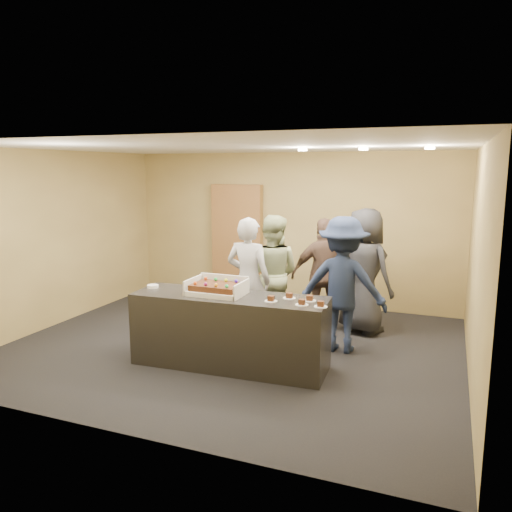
{
  "coord_description": "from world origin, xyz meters",
  "views": [
    {
      "loc": [
        2.68,
        -6.02,
        2.43
      ],
      "look_at": [
        0.33,
        0.0,
        1.29
      ],
      "focal_mm": 35.0,
      "sensor_mm": 36.0,
      "label": 1
    }
  ],
  "objects_px": {
    "cake_box": "(218,290)",
    "person_dark_suit": "(364,271)",
    "sheet_cake": "(217,287)",
    "plate_stack": "(153,286)",
    "person_brown_extra": "(325,275)",
    "serving_counter": "(230,331)",
    "person_sage_man": "(272,274)",
    "storage_cabinet": "(237,242)",
    "person_server_grey": "(248,280)",
    "person_navy_man": "(343,285)"
  },
  "relations": [
    {
      "from": "person_brown_extra",
      "to": "cake_box",
      "type": "bearing_deg",
      "value": 41.62
    },
    {
      "from": "cake_box",
      "to": "person_sage_man",
      "type": "xyz_separation_m",
      "value": [
        0.2,
        1.42,
        -0.07
      ]
    },
    {
      "from": "person_navy_man",
      "to": "person_brown_extra",
      "type": "bearing_deg",
      "value": -61.03
    },
    {
      "from": "person_navy_man",
      "to": "person_brown_extra",
      "type": "relative_size",
      "value": 1.06
    },
    {
      "from": "person_brown_extra",
      "to": "person_navy_man",
      "type": "bearing_deg",
      "value": 98.27
    },
    {
      "from": "sheet_cake",
      "to": "person_sage_man",
      "type": "xyz_separation_m",
      "value": [
        0.2,
        1.45,
        -0.12
      ]
    },
    {
      "from": "storage_cabinet",
      "to": "person_dark_suit",
      "type": "height_order",
      "value": "storage_cabinet"
    },
    {
      "from": "cake_box",
      "to": "person_dark_suit",
      "type": "distance_m",
      "value": 2.42
    },
    {
      "from": "cake_box",
      "to": "person_dark_suit",
      "type": "relative_size",
      "value": 0.37
    },
    {
      "from": "sheet_cake",
      "to": "person_navy_man",
      "type": "bearing_deg",
      "value": 38.02
    },
    {
      "from": "cake_box",
      "to": "person_dark_suit",
      "type": "height_order",
      "value": "person_dark_suit"
    },
    {
      "from": "person_server_grey",
      "to": "serving_counter",
      "type": "bearing_deg",
      "value": 99.82
    },
    {
      "from": "sheet_cake",
      "to": "plate_stack",
      "type": "distance_m",
      "value": 0.93
    },
    {
      "from": "sheet_cake",
      "to": "person_sage_man",
      "type": "relative_size",
      "value": 0.33
    },
    {
      "from": "storage_cabinet",
      "to": "person_dark_suit",
      "type": "xyz_separation_m",
      "value": [
        2.54,
        -1.13,
        -0.14
      ]
    },
    {
      "from": "person_sage_man",
      "to": "serving_counter",
      "type": "bearing_deg",
      "value": 82.81
    },
    {
      "from": "cake_box",
      "to": "person_brown_extra",
      "type": "height_order",
      "value": "person_brown_extra"
    },
    {
      "from": "storage_cabinet",
      "to": "sheet_cake",
      "type": "height_order",
      "value": "storage_cabinet"
    },
    {
      "from": "storage_cabinet",
      "to": "person_sage_man",
      "type": "relative_size",
      "value": 1.21
    },
    {
      "from": "sheet_cake",
      "to": "person_sage_man",
      "type": "bearing_deg",
      "value": 82.08
    },
    {
      "from": "storage_cabinet",
      "to": "person_brown_extra",
      "type": "relative_size",
      "value": 1.25
    },
    {
      "from": "cake_box",
      "to": "sheet_cake",
      "type": "bearing_deg",
      "value": -90.92
    },
    {
      "from": "serving_counter",
      "to": "person_brown_extra",
      "type": "xyz_separation_m",
      "value": [
        0.75,
        1.81,
        0.4
      ]
    },
    {
      "from": "serving_counter",
      "to": "person_dark_suit",
      "type": "xyz_separation_m",
      "value": [
        1.31,
        1.94,
        0.48
      ]
    },
    {
      "from": "sheet_cake",
      "to": "cake_box",
      "type": "bearing_deg",
      "value": 89.08
    },
    {
      "from": "sheet_cake",
      "to": "person_server_grey",
      "type": "height_order",
      "value": "person_server_grey"
    },
    {
      "from": "storage_cabinet",
      "to": "person_server_grey",
      "type": "height_order",
      "value": "storage_cabinet"
    },
    {
      "from": "sheet_cake",
      "to": "person_brown_extra",
      "type": "height_order",
      "value": "person_brown_extra"
    },
    {
      "from": "cake_box",
      "to": "person_dark_suit",
      "type": "bearing_deg",
      "value": 52.23
    },
    {
      "from": "plate_stack",
      "to": "serving_counter",
      "type": "bearing_deg",
      "value": -0.35
    },
    {
      "from": "person_dark_suit",
      "to": "sheet_cake",
      "type": "bearing_deg",
      "value": 82.28
    },
    {
      "from": "person_sage_man",
      "to": "cake_box",
      "type": "bearing_deg",
      "value": 76.05
    },
    {
      "from": "person_brown_extra",
      "to": "person_dark_suit",
      "type": "xyz_separation_m",
      "value": [
        0.56,
        0.13,
        0.08
      ]
    },
    {
      "from": "person_sage_man",
      "to": "person_navy_man",
      "type": "xyz_separation_m",
      "value": [
        1.14,
        -0.4,
        0.03
      ]
    },
    {
      "from": "person_dark_suit",
      "to": "person_sage_man",
      "type": "bearing_deg",
      "value": 50.49
    },
    {
      "from": "cake_box",
      "to": "person_server_grey",
      "type": "relative_size",
      "value": 0.39
    },
    {
      "from": "sheet_cake",
      "to": "plate_stack",
      "type": "xyz_separation_m",
      "value": [
        -0.92,
        0.01,
        -0.08
      ]
    },
    {
      "from": "storage_cabinet",
      "to": "person_brown_extra",
      "type": "distance_m",
      "value": 2.35
    },
    {
      "from": "sheet_cake",
      "to": "plate_stack",
      "type": "bearing_deg",
      "value": 179.58
    },
    {
      "from": "person_sage_man",
      "to": "person_dark_suit",
      "type": "bearing_deg",
      "value": -165.12
    },
    {
      "from": "serving_counter",
      "to": "sheet_cake",
      "type": "distance_m",
      "value": 0.57
    },
    {
      "from": "plate_stack",
      "to": "person_server_grey",
      "type": "bearing_deg",
      "value": 43.28
    },
    {
      "from": "plate_stack",
      "to": "person_brown_extra",
      "type": "bearing_deg",
      "value": 44.36
    },
    {
      "from": "plate_stack",
      "to": "person_dark_suit",
      "type": "relative_size",
      "value": 0.08
    },
    {
      "from": "storage_cabinet",
      "to": "person_sage_man",
      "type": "bearing_deg",
      "value": -52.06
    },
    {
      "from": "person_dark_suit",
      "to": "person_brown_extra",
      "type": "bearing_deg",
      "value": 42.67
    },
    {
      "from": "sheet_cake",
      "to": "person_brown_extra",
      "type": "xyz_separation_m",
      "value": [
        0.92,
        1.81,
        -0.15
      ]
    },
    {
      "from": "storage_cabinet",
      "to": "person_sage_man",
      "type": "distance_m",
      "value": 2.06
    },
    {
      "from": "sheet_cake",
      "to": "person_dark_suit",
      "type": "relative_size",
      "value": 0.31
    },
    {
      "from": "sheet_cake",
      "to": "person_dark_suit",
      "type": "bearing_deg",
      "value": 52.58
    }
  ]
}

